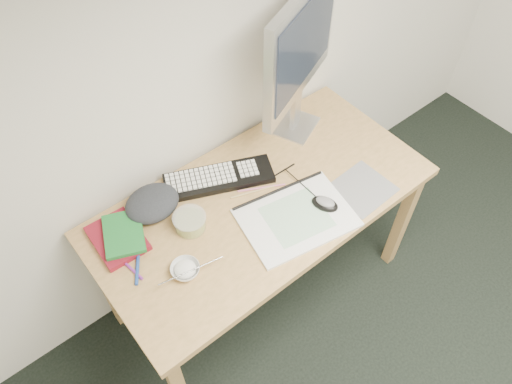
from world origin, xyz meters
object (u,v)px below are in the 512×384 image
at_px(sketchpad, 297,218).
at_px(keyboard, 219,178).
at_px(rice_bowl, 185,270).
at_px(monitor, 301,49).
at_px(desk, 261,211).

relative_size(sketchpad, keyboard, 0.95).
bearing_deg(keyboard, rice_bowl, -117.88).
height_order(keyboard, monitor, monitor).
height_order(desk, keyboard, keyboard).
distance_m(desk, monitor, 0.68).
relative_size(monitor, rice_bowl, 6.26).
height_order(keyboard, rice_bowl, rice_bowl).
bearing_deg(keyboard, desk, -44.44).
bearing_deg(rice_bowl, desk, 11.51).
bearing_deg(rice_bowl, monitor, 21.65).
bearing_deg(sketchpad, keyboard, 119.80).
distance_m(sketchpad, rice_bowl, 0.48).
bearing_deg(desk, sketchpad, -73.98).
bearing_deg(monitor, desk, -172.19).
xyz_separation_m(keyboard, rice_bowl, (-0.35, -0.28, 0.00)).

